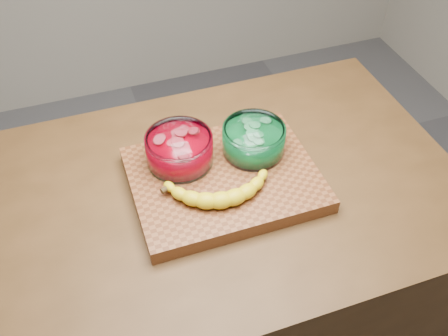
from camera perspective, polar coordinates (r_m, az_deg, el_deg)
name	(u,v)px	position (r m, az deg, el deg)	size (l,w,h in m)	color
counter	(224,282)	(1.61, 0.00, -12.91)	(1.20, 0.80, 0.90)	#482D15
cutting_board	(224,179)	(1.23, 0.00, -1.31)	(0.45, 0.35, 0.04)	brown
bowl_red	(180,150)	(1.23, -5.11, 2.09)	(0.17, 0.17, 0.08)	white
bowl_green	(254,140)	(1.26, 3.41, 3.23)	(0.16, 0.16, 0.07)	white
banana	(220,187)	(1.16, -0.51, -2.22)	(0.28, 0.14, 0.04)	gold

